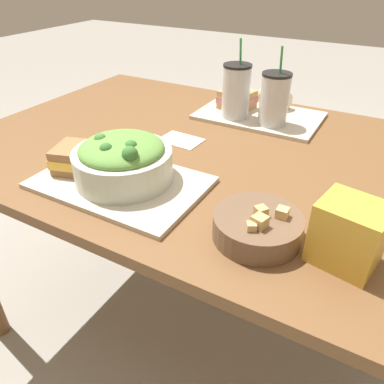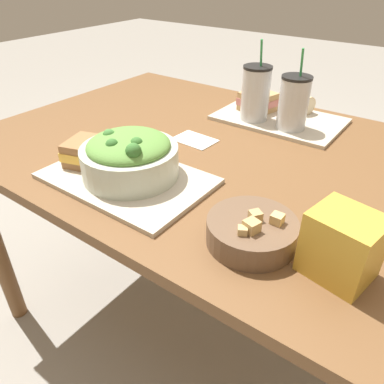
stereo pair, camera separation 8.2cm
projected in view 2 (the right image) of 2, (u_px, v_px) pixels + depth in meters
name	position (u px, v px, depth m)	size (l,w,h in m)	color
ground_plane	(213.00, 321.00, 1.52)	(12.00, 12.00, 0.00)	gray
dining_table	(220.00, 175.00, 1.15)	(1.47, 1.00, 0.77)	brown
tray_near	(127.00, 178.00, 0.94)	(0.41, 0.27, 0.01)	#BCB29E
tray_far	(279.00, 119.00, 1.28)	(0.41, 0.27, 0.01)	#BCB29E
salad_bowl	(130.00, 156.00, 0.92)	(0.24, 0.24, 0.12)	beige
soup_bowl	(252.00, 231.00, 0.73)	(0.18, 0.18, 0.07)	brown
sandwich_near	(90.00, 152.00, 0.98)	(0.14, 0.14, 0.06)	olive
baguette_near	(136.00, 145.00, 1.02)	(0.16, 0.09, 0.06)	#DBBC84
sandwich_far	(258.00, 102.00, 1.32)	(0.13, 0.13, 0.06)	tan
baguette_far	(298.00, 102.00, 1.32)	(0.13, 0.09, 0.06)	#DBBC84
drink_cup_dark	(255.00, 95.00, 1.22)	(0.09, 0.09, 0.26)	silver
drink_cup_red	(293.00, 104.00, 1.16)	(0.09, 0.09, 0.25)	silver
chip_bag	(342.00, 246.00, 0.64)	(0.13, 0.12, 0.12)	gold
napkin_folded	(195.00, 140.00, 1.15)	(0.13, 0.09, 0.00)	white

